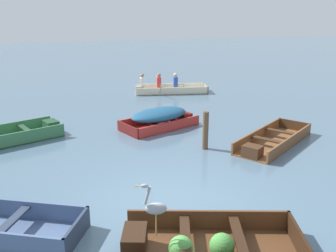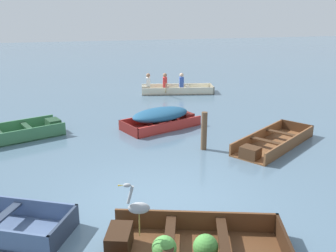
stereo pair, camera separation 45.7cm
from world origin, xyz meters
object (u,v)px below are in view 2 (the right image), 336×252
(heron_on_dinghy, at_px, (138,207))
(mooring_post, at_px, (204,131))
(skiff_red_near_moored, at_px, (161,117))
(skiff_wooden_brown_far_moored, at_px, (272,143))
(dinghy_dark_varnish_foreground, at_px, (186,247))
(rowboat_cream_with_crew, at_px, (172,88))
(skiff_green_mid_moored, at_px, (18,133))

(heron_on_dinghy, relative_size, mooring_post, 0.81)
(skiff_red_near_moored, height_order, mooring_post, mooring_post)
(skiff_wooden_brown_far_moored, distance_m, heron_on_dinghy, 5.91)
(dinghy_dark_varnish_foreground, height_order, skiff_wooden_brown_far_moored, dinghy_dark_varnish_foreground)
(mooring_post, bearing_deg, heron_on_dinghy, -121.79)
(rowboat_cream_with_crew, distance_m, heron_on_dinghy, 11.85)
(skiff_green_mid_moored, height_order, skiff_wooden_brown_far_moored, skiff_green_mid_moored)
(skiff_green_mid_moored, bearing_deg, rowboat_cream_with_crew, 38.56)
(skiff_green_mid_moored, distance_m, mooring_post, 5.45)
(skiff_red_near_moored, distance_m, rowboat_cream_with_crew, 5.20)
(dinghy_dark_varnish_foreground, distance_m, skiff_wooden_brown_far_moored, 5.42)
(skiff_red_near_moored, xyz_separation_m, rowboat_cream_with_crew, (1.74, 4.90, -0.14))
(rowboat_cream_with_crew, relative_size, heron_on_dinghy, 3.99)
(dinghy_dark_varnish_foreground, height_order, skiff_red_near_moored, skiff_red_near_moored)
(dinghy_dark_varnish_foreground, bearing_deg, heron_on_dinghy, 170.67)
(dinghy_dark_varnish_foreground, height_order, mooring_post, mooring_post)
(skiff_red_near_moored, bearing_deg, rowboat_cream_with_crew, 70.46)
(rowboat_cream_with_crew, relative_size, mooring_post, 3.22)
(dinghy_dark_varnish_foreground, bearing_deg, mooring_post, 66.50)
(dinghy_dark_varnish_foreground, xyz_separation_m, skiff_wooden_brown_far_moored, (3.73, 3.94, -0.04))
(skiff_red_near_moored, distance_m, skiff_wooden_brown_far_moored, 3.57)
(mooring_post, bearing_deg, skiff_wooden_brown_far_moored, -9.19)
(rowboat_cream_with_crew, xyz_separation_m, heron_on_dinghy, (-3.67, -11.24, 0.68))
(skiff_red_near_moored, bearing_deg, skiff_wooden_brown_far_moored, -45.30)
(skiff_wooden_brown_far_moored, relative_size, mooring_post, 2.96)
(rowboat_cream_with_crew, bearing_deg, skiff_wooden_brown_far_moored, -84.12)
(skiff_red_near_moored, relative_size, skiff_green_mid_moored, 0.90)
(heron_on_dinghy, distance_m, mooring_post, 4.87)
(skiff_red_near_moored, xyz_separation_m, heron_on_dinghy, (-1.94, -6.35, 0.54))
(skiff_wooden_brown_far_moored, bearing_deg, skiff_green_mid_moored, 159.07)
(dinghy_dark_varnish_foreground, bearing_deg, skiff_green_mid_moored, 115.25)
(skiff_red_near_moored, relative_size, mooring_post, 2.55)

